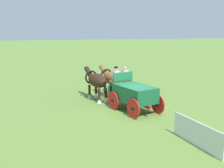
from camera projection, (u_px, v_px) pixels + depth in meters
name	position (u px, v px, depth m)	size (l,w,h in m)	color
ground_plane	(135.00, 111.00, 17.12)	(220.00, 220.00, 0.00)	olive
show_wagon	(133.00, 93.00, 17.05)	(5.65, 2.76, 2.62)	#195B38
draft_horse_near	(96.00, 81.00, 19.58)	(3.04, 1.52, 2.25)	#331E14
draft_horse_off	(112.00, 79.00, 20.24)	(3.11, 1.55, 2.26)	brown
sponsor_banner	(197.00, 134.00, 11.98)	(3.20, 0.06, 1.10)	silver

